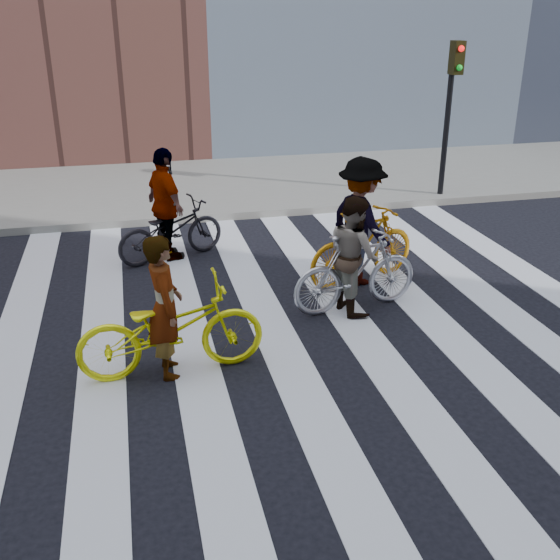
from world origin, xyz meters
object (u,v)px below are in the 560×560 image
object	(u,v)px
bike_silver_mid	(356,272)
rider_left	(165,307)
bike_yellow_left	(171,329)
rider_right	(361,222)
rider_mid	(353,255)
bike_yellow_right	(363,246)
rider_rear	(166,205)
traffic_signal	(452,94)
bike_dark_rear	(171,231)

from	to	relation	value
bike_silver_mid	rider_left	xyz separation A→B (m)	(-2.69, -1.15, 0.28)
bike_yellow_left	rider_right	size ratio (longest dim) A/B	1.10
rider_left	rider_mid	bearing A→B (deg)	-69.50
bike_yellow_right	rider_rear	bearing A→B (deg)	40.73
bike_silver_mid	rider_mid	bearing A→B (deg)	80.98
traffic_signal	rider_left	xyz separation A→B (m)	(-6.37, -5.94, -1.43)
traffic_signal	bike_yellow_left	bearing A→B (deg)	-136.80
rider_mid	rider_right	xyz separation A→B (m)	(0.43, 0.92, 0.15)
bike_yellow_left	traffic_signal	bearing A→B (deg)	-49.84
bike_dark_rear	rider_rear	xyz separation A→B (m)	(-0.05, 0.00, 0.44)
traffic_signal	bike_silver_mid	distance (m)	6.27
traffic_signal	bike_yellow_left	distance (m)	8.84
rider_left	rider_rear	bearing A→B (deg)	-7.45
bike_yellow_left	rider_rear	world-z (taller)	rider_rear
rider_right	rider_rear	xyz separation A→B (m)	(-2.79, 1.68, -0.03)
traffic_signal	bike_yellow_right	distance (m)	5.32
rider_right	rider_left	bearing A→B (deg)	105.31
bike_silver_mid	rider_mid	size ratio (longest dim) A/B	1.15
bike_silver_mid	rider_left	world-z (taller)	rider_left
bike_yellow_right	rider_mid	world-z (taller)	rider_mid
rider_left	rider_mid	world-z (taller)	rider_left
bike_yellow_right	rider_right	world-z (taller)	rider_right
rider_mid	rider_rear	distance (m)	3.51
rider_mid	rider_rear	xyz separation A→B (m)	(-2.35, 2.60, 0.12)
rider_mid	bike_dark_rear	bearing A→B (deg)	32.53
bike_yellow_left	rider_mid	bearing A→B (deg)	-69.09
rider_mid	bike_yellow_left	bearing A→B (deg)	104.92
traffic_signal	rider_rear	xyz separation A→B (m)	(-6.08, -2.18, -1.34)
traffic_signal	rider_rear	world-z (taller)	traffic_signal
bike_yellow_left	rider_mid	world-z (taller)	rider_mid
rider_left	rider_rear	world-z (taller)	rider_rear
bike_silver_mid	rider_mid	world-z (taller)	rider_mid
bike_yellow_right	bike_silver_mid	bearing A→B (deg)	136.20
bike_yellow_right	rider_right	distance (m)	0.39
bike_silver_mid	bike_yellow_right	xyz separation A→B (m)	(0.43, 0.92, 0.02)
bike_yellow_left	bike_yellow_right	world-z (taller)	bike_yellow_right
rider_left	rider_mid	xyz separation A→B (m)	(2.64, 1.15, -0.03)
traffic_signal	bike_silver_mid	bearing A→B (deg)	-127.56
bike_dark_rear	rider_mid	distance (m)	3.49
bike_yellow_right	bike_dark_rear	world-z (taller)	bike_yellow_right
traffic_signal	rider_mid	xyz separation A→B (m)	(-3.73, -4.78, -1.46)
bike_silver_mid	bike_dark_rear	xyz separation A→B (m)	(-2.35, 2.60, -0.07)
bike_silver_mid	bike_dark_rear	bearing A→B (deg)	33.14
bike_yellow_left	rider_rear	size ratio (longest dim) A/B	1.14
rider_left	rider_mid	distance (m)	2.88
rider_right	rider_rear	bearing A→B (deg)	40.29
bike_yellow_left	rider_left	world-z (taller)	rider_left
traffic_signal	rider_mid	bearing A→B (deg)	-127.93
rider_mid	bike_silver_mid	bearing A→B (deg)	-99.02
traffic_signal	rider_right	world-z (taller)	traffic_signal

